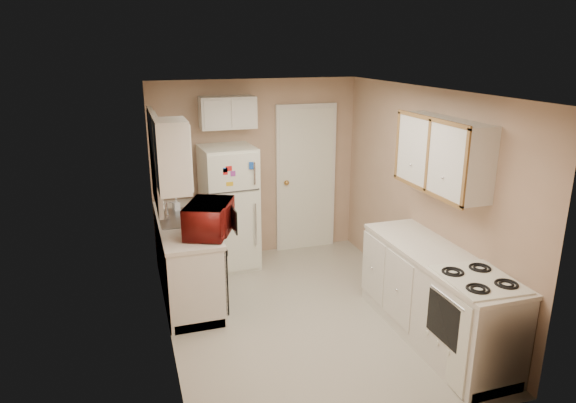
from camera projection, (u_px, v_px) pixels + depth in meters
name	position (u px, v px, depth m)	size (l,w,h in m)	color
floor	(302.00, 315.00, 5.58)	(3.80, 3.80, 0.00)	beige
ceiling	(304.00, 91.00, 4.87)	(3.80, 3.80, 0.00)	white
wall_left	(163.00, 225.00, 4.82)	(3.80, 3.80, 0.00)	tan
wall_right	(423.00, 198.00, 5.63)	(3.80, 3.80, 0.00)	tan
wall_back	(257.00, 169.00, 6.96)	(2.80, 2.80, 0.00)	tan
wall_front	(395.00, 292.00, 3.50)	(2.80, 2.80, 0.00)	tan
left_counter	(187.00, 258.00, 5.94)	(0.60, 1.80, 0.90)	silver
dishwasher	(222.00, 273.00, 5.47)	(0.03, 0.58, 0.72)	black
sink	(184.00, 221.00, 5.96)	(0.54, 0.74, 0.16)	gray
microwave	(209.00, 221.00, 5.38)	(0.34, 0.62, 0.41)	maroon
soap_bottle	(176.00, 203.00, 6.15)	(0.07, 0.08, 0.16)	silver
window_blinds	(156.00, 160.00, 5.67)	(0.10, 0.98, 1.08)	silver
upper_cabinet_left	(172.00, 156.00, 4.88)	(0.30, 0.45, 0.70)	silver
refrigerator	(229.00, 208.00, 6.64)	(0.66, 0.64, 1.60)	white
cabinet_over_fridge	(228.00, 112.00, 6.47)	(0.70, 0.30, 0.40)	silver
interior_door	(306.00, 179.00, 7.18)	(0.86, 0.06, 2.08)	white
right_counter	(435.00, 296.00, 5.04)	(0.60, 2.00, 0.90)	silver
stove	(473.00, 329.00, 4.50)	(0.57, 0.70, 0.85)	white
upper_cabinet_right	(442.00, 155.00, 4.96)	(0.30, 1.20, 0.70)	silver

